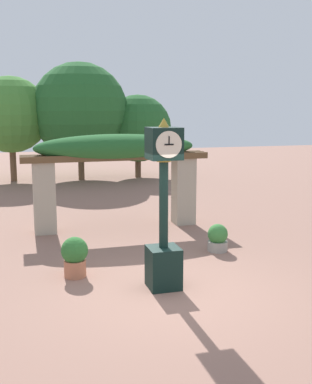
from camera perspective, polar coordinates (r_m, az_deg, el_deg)
ground_plane at (r=8.89m, az=1.88°, el=-11.76°), size 60.00×60.00×0.00m
pedestal_clock at (r=8.70m, az=0.91°, el=-2.58°), size 0.57×0.61×3.12m
pergola at (r=13.12m, az=-4.74°, el=3.92°), size 5.06×1.17×2.60m
potted_plant_near_left at (r=9.64m, az=-9.61°, el=-7.46°), size 0.53×0.53×0.80m
potted_plant_near_right at (r=11.29m, az=7.32°, el=-5.43°), size 0.47×0.47×0.64m
tree_line at (r=22.53m, az=-9.61°, el=8.93°), size 9.03×4.36×5.35m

